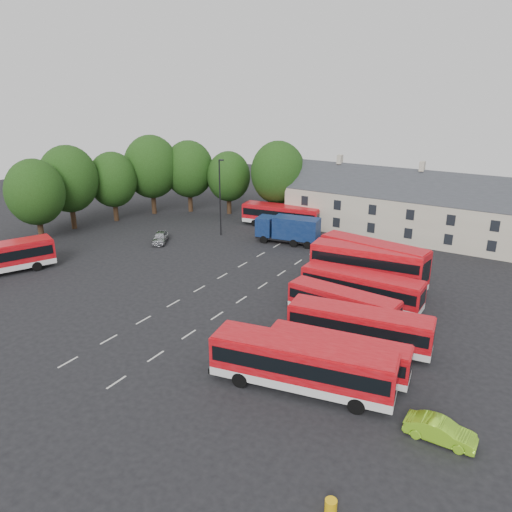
# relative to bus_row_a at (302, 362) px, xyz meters

# --- Properties ---
(ground) EXTENTS (140.00, 140.00, 0.00)m
(ground) POSITION_rel_bus_row_a_xyz_m (-16.29, 8.08, -2.09)
(ground) COLOR black
(ground) RESTS_ON ground
(lane_markings) EXTENTS (5.15, 33.80, 0.01)m
(lane_markings) POSITION_rel_bus_row_a_xyz_m (-13.79, 10.08, -2.09)
(lane_markings) COLOR beige
(lane_markings) RESTS_ON ground
(treeline) EXTENTS (29.92, 32.59, 12.01)m
(treeline) POSITION_rel_bus_row_a_xyz_m (-37.03, 27.45, 4.59)
(treeline) COLOR black
(treeline) RESTS_ON ground
(terrace_houses) EXTENTS (35.70, 7.13, 10.06)m
(terrace_houses) POSITION_rel_bus_row_a_xyz_m (-2.29, 38.08, 1.77)
(terrace_houses) COLOR beige
(terrace_houses) RESTS_ON ground
(bus_row_a) EXTENTS (12.61, 4.89, 3.48)m
(bus_row_a) POSITION_rel_bus_row_a_xyz_m (0.00, 0.00, 0.00)
(bus_row_a) COLOR silver
(bus_row_a) RESTS_ON ground
(bus_row_b) EXTENTS (10.19, 3.63, 2.82)m
(bus_row_b) POSITION_rel_bus_row_a_xyz_m (1.29, 3.04, -0.40)
(bus_row_b) COLOR silver
(bus_row_b) RESTS_ON ground
(bus_row_c) EXTENTS (11.20, 3.98, 3.10)m
(bus_row_c) POSITION_rel_bus_row_a_xyz_m (1.26, 7.46, -0.23)
(bus_row_c) COLOR silver
(bus_row_c) RESTS_ON ground
(bus_row_d) EXTENTS (9.93, 3.10, 2.76)m
(bus_row_d) POSITION_rel_bus_row_a_xyz_m (-1.51, 11.02, -0.43)
(bus_row_d) COLOR silver
(bus_row_d) RESTS_ON ground
(bus_row_e) EXTENTS (11.11, 2.65, 3.14)m
(bus_row_e) POSITION_rel_bus_row_a_xyz_m (-1.26, 14.81, -0.21)
(bus_row_e) COLOR silver
(bus_row_e) RESTS_ON ground
(bus_dd_south) EXTENTS (10.97, 3.54, 4.42)m
(bus_dd_south) POSITION_rel_bus_row_a_xyz_m (-2.13, 18.43, 0.43)
(bus_dd_south) COLOR silver
(bus_dd_south) RESTS_ON ground
(bus_dd_north) EXTENTS (11.21, 4.01, 4.50)m
(bus_dd_north) POSITION_rel_bus_row_a_xyz_m (-2.04, 20.23, 0.47)
(bus_dd_north) COLOR silver
(bus_dd_north) RESTS_ON ground
(bus_north) EXTENTS (11.26, 3.87, 3.12)m
(bus_north) POSITION_rel_bus_row_a_xyz_m (-19.83, 33.67, -0.22)
(bus_north) COLOR silver
(bus_north) RESTS_ON ground
(box_truck) EXTENTS (8.25, 3.65, 3.48)m
(box_truck) POSITION_rel_bus_row_a_xyz_m (-15.46, 27.60, -0.13)
(box_truck) COLOR black
(box_truck) RESTS_ON ground
(silver_car) EXTENTS (3.60, 4.44, 1.42)m
(silver_car) POSITION_rel_bus_row_a_xyz_m (-29.64, 19.41, -1.38)
(silver_car) COLOR #B0B2B8
(silver_car) RESTS_ON ground
(lime_car) EXTENTS (4.04, 1.43, 1.33)m
(lime_car) POSITION_rel_bus_row_a_xyz_m (9.11, -0.40, -1.43)
(lime_car) COLOR #8BD520
(lime_car) RESTS_ON ground
(grit_bin) EXTENTS (0.60, 0.60, 0.75)m
(grit_bin) POSITION_rel_bus_row_a_xyz_m (5.75, -8.42, -1.72)
(grit_bin) COLOR #E3AC0D
(grit_bin) RESTS_ON ground
(lamppost) EXTENTS (0.70, 0.41, 10.10)m
(lamppost) POSITION_rel_bus_row_a_xyz_m (-24.91, 26.18, 3.30)
(lamppost) COLOR black
(lamppost) RESTS_ON ground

